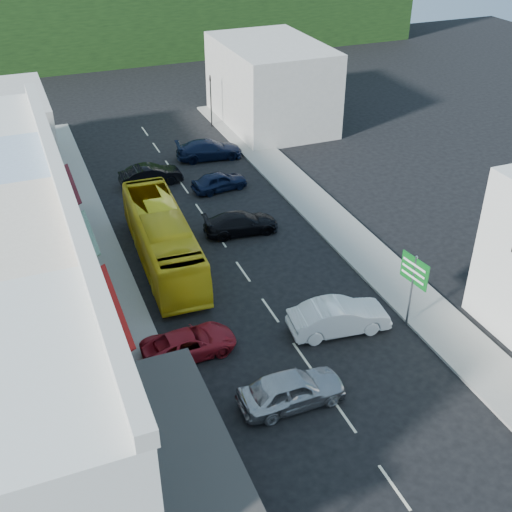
% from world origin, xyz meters
% --- Properties ---
extents(ground, '(120.00, 120.00, 0.00)m').
position_xyz_m(ground, '(0.00, 0.00, 0.00)').
color(ground, black).
rests_on(ground, ground).
extents(sidewalk_left, '(3.00, 52.00, 0.15)m').
position_xyz_m(sidewalk_left, '(-7.50, 10.00, 0.07)').
color(sidewalk_left, gray).
rests_on(sidewalk_left, ground).
extents(sidewalk_right, '(3.00, 52.00, 0.15)m').
position_xyz_m(sidewalk_right, '(7.50, 10.00, 0.07)').
color(sidewalk_right, gray).
rests_on(sidewalk_right, ground).
extents(shopfront_row, '(8.25, 30.00, 8.00)m').
position_xyz_m(shopfront_row, '(-12.49, 5.00, 4.00)').
color(shopfront_row, silver).
rests_on(shopfront_row, ground).
extents(distant_block_right, '(8.00, 12.00, 7.00)m').
position_xyz_m(distant_block_right, '(11.00, 30.00, 3.50)').
color(distant_block_right, '#B7B2A8').
rests_on(distant_block_right, ground).
extents(bus, '(3.02, 11.70, 3.10)m').
position_xyz_m(bus, '(-3.91, 10.65, 1.55)').
color(bus, yellow).
rests_on(bus, ground).
extents(car_silver, '(4.40, 1.81, 1.40)m').
position_xyz_m(car_silver, '(-1.78, -2.55, 0.70)').
color(car_silver, '#ADADB2').
rests_on(car_silver, ground).
extents(car_white, '(4.58, 2.29, 1.40)m').
position_xyz_m(car_white, '(2.50, 1.20, 0.70)').
color(car_white, white).
rests_on(car_white, ground).
extents(car_red, '(4.69, 2.12, 1.40)m').
position_xyz_m(car_red, '(-4.91, 2.25, 0.70)').
color(car_red, maroon).
rests_on(car_red, ground).
extents(car_black_near, '(4.64, 2.22, 1.40)m').
position_xyz_m(car_black_near, '(1.49, 12.28, 0.70)').
color(car_black_near, black).
rests_on(car_black_near, ground).
extents(car_navy_mid, '(4.57, 2.28, 1.40)m').
position_xyz_m(car_navy_mid, '(2.25, 18.60, 0.70)').
color(car_navy_mid, black).
rests_on(car_navy_mid, ground).
extents(car_black_far, '(4.44, 1.91, 1.40)m').
position_xyz_m(car_black_far, '(-2.05, 21.32, 0.70)').
color(car_black_far, black).
rests_on(car_black_far, ground).
extents(car_navy_far, '(4.69, 2.37, 1.40)m').
position_xyz_m(car_navy_far, '(3.36, 24.30, 0.70)').
color(car_navy_far, black).
rests_on(car_navy_far, ground).
extents(pedestrian_left, '(0.61, 0.71, 1.70)m').
position_xyz_m(pedestrian_left, '(-8.12, 3.61, 1.00)').
color(pedestrian_left, black).
rests_on(pedestrian_left, sidewalk_left).
extents(direction_sign, '(0.73, 1.89, 4.08)m').
position_xyz_m(direction_sign, '(5.96, 0.32, 2.04)').
color(direction_sign, '#0A5B19').
rests_on(direction_sign, ground).
extents(traffic_signal, '(0.85, 1.10, 4.53)m').
position_xyz_m(traffic_signal, '(5.80, 30.98, 2.27)').
color(traffic_signal, black).
rests_on(traffic_signal, ground).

